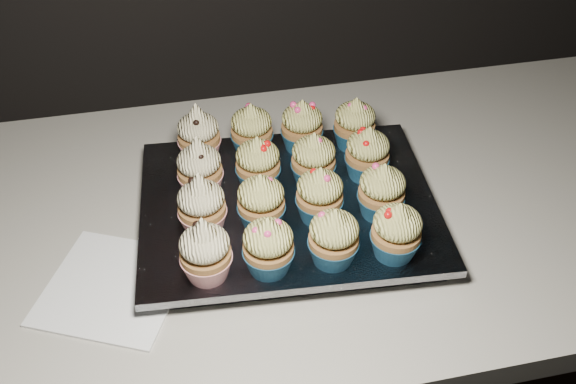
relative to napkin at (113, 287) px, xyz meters
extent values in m
cube|color=black|center=(0.28, 0.11, -0.47)|extent=(2.40, 0.60, 0.86)
cube|color=beige|center=(0.28, 0.11, -0.02)|extent=(2.44, 0.64, 0.04)
cube|color=white|center=(0.00, 0.00, 0.00)|extent=(0.22, 0.22, 0.00)
cube|color=black|center=(0.24, 0.08, 0.01)|extent=(0.39, 0.31, 0.02)
cube|color=silver|center=(0.24, 0.08, 0.03)|extent=(0.43, 0.34, 0.01)
cone|color=maroon|center=(0.12, -0.03, 0.05)|extent=(0.06, 0.06, 0.03)
ellipsoid|color=#F6E6AD|center=(0.12, -0.03, 0.09)|extent=(0.06, 0.06, 0.04)
cone|color=#F6E6AD|center=(0.12, -0.03, 0.11)|extent=(0.03, 0.03, 0.03)
cone|color=navy|center=(0.19, -0.04, 0.05)|extent=(0.06, 0.06, 0.03)
ellipsoid|color=#E4DC73|center=(0.19, -0.04, 0.09)|extent=(0.06, 0.06, 0.04)
cone|color=#E4DC73|center=(0.19, -0.04, 0.11)|extent=(0.03, 0.03, 0.02)
cone|color=navy|center=(0.27, -0.04, 0.05)|extent=(0.06, 0.06, 0.03)
ellipsoid|color=#E4DC73|center=(0.27, -0.04, 0.09)|extent=(0.06, 0.06, 0.04)
cone|color=#E4DC73|center=(0.27, -0.04, 0.11)|extent=(0.03, 0.03, 0.02)
cone|color=navy|center=(0.35, -0.05, 0.05)|extent=(0.06, 0.06, 0.03)
ellipsoid|color=#E4DC73|center=(0.35, -0.05, 0.09)|extent=(0.06, 0.06, 0.04)
cone|color=#E4DC73|center=(0.35, -0.05, 0.11)|extent=(0.03, 0.03, 0.02)
cone|color=maroon|center=(0.12, 0.05, 0.05)|extent=(0.06, 0.06, 0.03)
ellipsoid|color=#F6E6AD|center=(0.12, 0.05, 0.09)|extent=(0.06, 0.06, 0.04)
cone|color=#F6E6AD|center=(0.12, 0.05, 0.11)|extent=(0.03, 0.03, 0.03)
cone|color=navy|center=(0.20, 0.04, 0.05)|extent=(0.06, 0.06, 0.03)
ellipsoid|color=#E4DC73|center=(0.20, 0.04, 0.09)|extent=(0.06, 0.06, 0.04)
cone|color=#E4DC73|center=(0.20, 0.04, 0.11)|extent=(0.03, 0.03, 0.02)
cone|color=navy|center=(0.28, 0.04, 0.05)|extent=(0.06, 0.06, 0.03)
ellipsoid|color=#E4DC73|center=(0.28, 0.04, 0.09)|extent=(0.06, 0.06, 0.04)
cone|color=#E4DC73|center=(0.28, 0.04, 0.11)|extent=(0.03, 0.03, 0.02)
cone|color=navy|center=(0.36, 0.03, 0.05)|extent=(0.06, 0.06, 0.03)
ellipsoid|color=#E4DC73|center=(0.36, 0.03, 0.09)|extent=(0.06, 0.06, 0.04)
cone|color=#E4DC73|center=(0.36, 0.03, 0.11)|extent=(0.03, 0.03, 0.02)
cone|color=maroon|center=(0.13, 0.12, 0.05)|extent=(0.06, 0.06, 0.03)
ellipsoid|color=#F6E6AD|center=(0.13, 0.12, 0.09)|extent=(0.06, 0.06, 0.04)
cone|color=#F6E6AD|center=(0.13, 0.12, 0.11)|extent=(0.03, 0.03, 0.03)
cone|color=navy|center=(0.21, 0.12, 0.05)|extent=(0.06, 0.06, 0.03)
ellipsoid|color=#E4DC73|center=(0.21, 0.12, 0.09)|extent=(0.06, 0.06, 0.04)
cone|color=#E4DC73|center=(0.21, 0.12, 0.11)|extent=(0.03, 0.03, 0.02)
cone|color=navy|center=(0.29, 0.11, 0.05)|extent=(0.06, 0.06, 0.03)
ellipsoid|color=#E4DC73|center=(0.29, 0.11, 0.09)|extent=(0.06, 0.06, 0.04)
cone|color=#E4DC73|center=(0.29, 0.11, 0.11)|extent=(0.03, 0.03, 0.02)
cone|color=navy|center=(0.36, 0.11, 0.05)|extent=(0.06, 0.06, 0.03)
ellipsoid|color=#E4DC73|center=(0.36, 0.11, 0.09)|extent=(0.06, 0.06, 0.04)
cone|color=#E4DC73|center=(0.36, 0.11, 0.11)|extent=(0.03, 0.03, 0.02)
cone|color=maroon|center=(0.14, 0.20, 0.05)|extent=(0.06, 0.06, 0.03)
ellipsoid|color=#F6E6AD|center=(0.14, 0.20, 0.09)|extent=(0.06, 0.06, 0.04)
cone|color=#F6E6AD|center=(0.14, 0.20, 0.11)|extent=(0.03, 0.03, 0.03)
cone|color=navy|center=(0.21, 0.20, 0.05)|extent=(0.06, 0.06, 0.03)
ellipsoid|color=#E4DC73|center=(0.21, 0.20, 0.09)|extent=(0.06, 0.06, 0.04)
cone|color=#E4DC73|center=(0.21, 0.20, 0.11)|extent=(0.03, 0.03, 0.02)
cone|color=navy|center=(0.29, 0.19, 0.05)|extent=(0.06, 0.06, 0.03)
ellipsoid|color=#E4DC73|center=(0.29, 0.19, 0.09)|extent=(0.06, 0.06, 0.04)
cone|color=#E4DC73|center=(0.29, 0.19, 0.11)|extent=(0.03, 0.03, 0.02)
cone|color=navy|center=(0.37, 0.18, 0.05)|extent=(0.06, 0.06, 0.03)
ellipsoid|color=#E4DC73|center=(0.37, 0.18, 0.09)|extent=(0.06, 0.06, 0.04)
cone|color=#E4DC73|center=(0.37, 0.18, 0.11)|extent=(0.03, 0.03, 0.02)
camera|label=1|loc=(0.11, -0.56, 0.62)|focal=40.00mm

